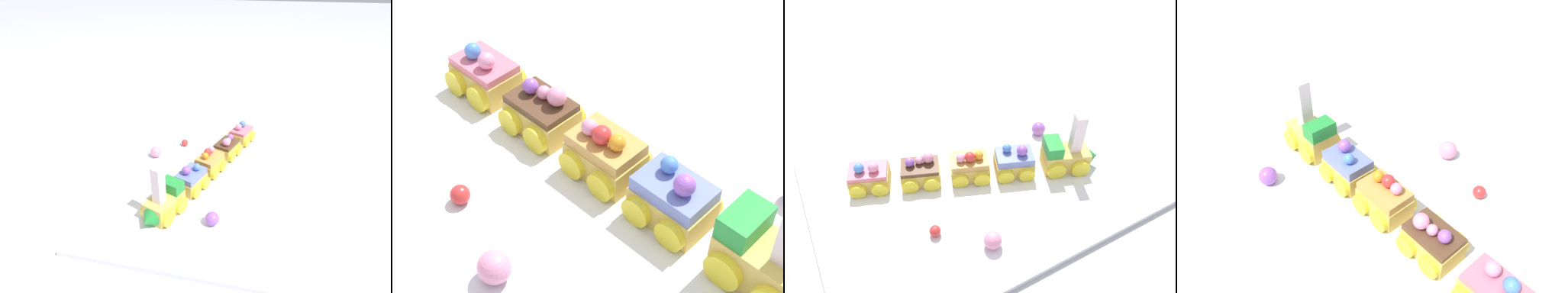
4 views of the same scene
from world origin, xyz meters
TOP-DOWN VIEW (x-y plane):
  - ground_plane at (0.00, 0.00)m, footprint 10.00×10.00m
  - display_board at (0.00, 0.00)m, footprint 0.63×0.44m
  - cake_train_locomotive at (0.18, -0.05)m, footprint 0.12×0.09m
  - cake_car_blueberry at (0.07, -0.01)m, footprint 0.09×0.09m
  - cake_car_caramel at (-0.01, 0.02)m, footprint 0.09×0.09m
  - cake_car_chocolate at (-0.10, 0.05)m, footprint 0.09×0.09m
  - cake_car_strawberry at (-0.19, 0.09)m, footprint 0.09×0.09m
  - gumball_red at (-0.12, -0.08)m, footprint 0.02×0.02m
  - gumball_pink at (-0.05, -0.14)m, footprint 0.03×0.03m
  - gumball_purple at (0.18, 0.06)m, footprint 0.03×0.03m

SIDE VIEW (x-z plane):
  - ground_plane at x=0.00m, z-range 0.00..0.00m
  - display_board at x=0.00m, z-range 0.00..0.01m
  - gumball_red at x=-0.12m, z-range 0.01..0.03m
  - gumball_purple at x=0.18m, z-range 0.01..0.04m
  - gumball_pink at x=-0.05m, z-range 0.01..0.04m
  - cake_car_strawberry at x=-0.19m, z-range 0.00..0.07m
  - cake_car_chocolate at x=-0.10m, z-range 0.00..0.07m
  - cake_car_caramel at x=-0.01m, z-range 0.00..0.07m
  - cake_car_blueberry at x=0.07m, z-range 0.00..0.07m
  - cake_train_locomotive at x=0.18m, z-range -0.02..0.11m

